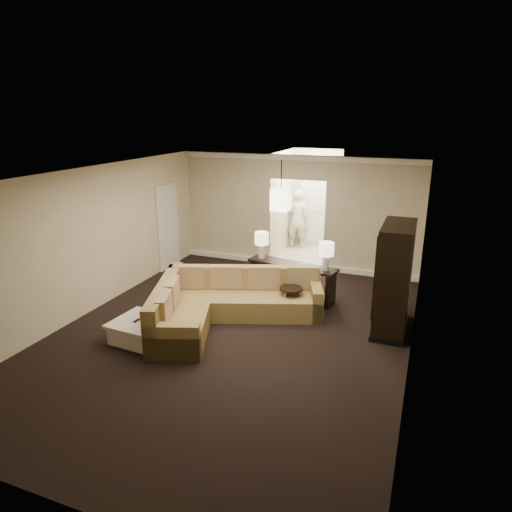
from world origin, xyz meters
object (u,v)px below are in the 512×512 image
at_px(drink_table, 291,295).
at_px(person, 297,216).
at_px(sectional_sofa, 224,304).
at_px(armoire, 394,280).
at_px(console_table, 292,277).
at_px(coffee_table, 141,330).

height_order(drink_table, person, person).
relative_size(sectional_sofa, armoire, 1.63).
bearing_deg(person, armoire, 108.24).
height_order(console_table, person, person).
height_order(console_table, armoire, armoire).
xyz_separation_m(console_table, armoire, (2.09, -0.75, 0.49)).
bearing_deg(person, console_table, 88.07).
distance_m(sectional_sofa, person, 5.22).
distance_m(coffee_table, drink_table, 2.85).
height_order(console_table, drink_table, console_table).
xyz_separation_m(coffee_table, person, (0.92, 6.36, 0.75)).
relative_size(sectional_sofa, person, 1.69).
relative_size(coffee_table, armoire, 0.50).
bearing_deg(armoire, console_table, 160.26).
bearing_deg(drink_table, coffee_table, -138.00).
height_order(coffee_table, console_table, console_table).
relative_size(coffee_table, console_table, 0.49).
xyz_separation_m(coffee_table, armoire, (3.96, 2.00, 0.75)).
bearing_deg(armoire, drink_table, -176.70).
bearing_deg(sectional_sofa, drink_table, 14.08).
height_order(sectional_sofa, person, person).
xyz_separation_m(drink_table, person, (-1.19, 4.46, 0.53)).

